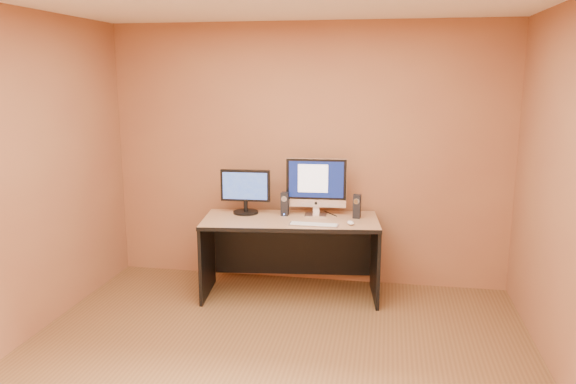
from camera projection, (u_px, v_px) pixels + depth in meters
The scene contains 11 objects.
floor at pixel (265, 376), 3.96m from camera, with size 4.00×4.00×0.00m, color brown.
walls at pixel (264, 197), 3.70m from camera, with size 4.00×4.00×2.60m, color #915D3A, non-canonical shape.
desk at pixel (290, 257), 5.35m from camera, with size 1.64×0.72×0.76m, color #AC8056, non-canonical shape.
imac at pixel (316, 187), 5.36m from camera, with size 0.58×0.22×0.56m, color silver, non-canonical shape.
second_monitor at pixel (245, 192), 5.45m from camera, with size 0.49×0.25×0.43m, color black, non-canonical shape.
speaker_left at pixel (285, 204), 5.39m from camera, with size 0.07×0.07×0.23m, color black, non-canonical shape.
speaker_right at pixel (357, 206), 5.29m from camera, with size 0.07×0.07×0.23m, color black, non-canonical shape.
keyboard at pixel (314, 225), 5.04m from camera, with size 0.44×0.12×0.02m, color #B0B0B5.
mouse at pixel (351, 223), 5.07m from camera, with size 0.06×0.10×0.04m, color silver.
cable_a at pixel (331, 214), 5.46m from camera, with size 0.01×0.01×0.23m, color black.
cable_b at pixel (314, 211), 5.55m from camera, with size 0.01×0.01×0.18m, color black.
Camera 1 is at (0.80, -3.53, 2.09)m, focal length 35.00 mm.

